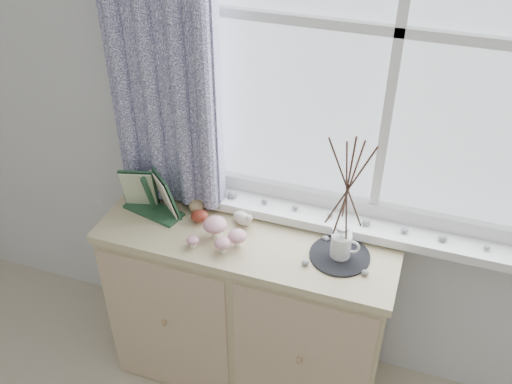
% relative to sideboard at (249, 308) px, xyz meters
% --- Properties ---
extents(sideboard, '(1.20, 0.45, 0.85)m').
position_rel_sideboard_xyz_m(sideboard, '(0.00, 0.00, 0.00)').
color(sideboard, tan).
rests_on(sideboard, ground).
extents(botanical_book, '(0.31, 0.19, 0.20)m').
position_rel_sideboard_xyz_m(botanical_book, '(-0.42, -0.02, 0.53)').
color(botanical_book, '#21442C').
rests_on(botanical_book, sideboard).
extents(toadstool_cluster, '(0.22, 0.15, 0.09)m').
position_rel_sideboard_xyz_m(toadstool_cluster, '(-0.08, -0.08, 0.47)').
color(toadstool_cluster, white).
rests_on(toadstool_cluster, sideboard).
extents(wooden_eggs, '(0.14, 0.18, 0.08)m').
position_rel_sideboard_xyz_m(wooden_eggs, '(-0.25, 0.07, 0.46)').
color(wooden_eggs, tan).
rests_on(wooden_eggs, sideboard).
extents(songbird_figurine, '(0.13, 0.09, 0.06)m').
position_rel_sideboard_xyz_m(songbird_figurine, '(-0.04, 0.06, 0.45)').
color(songbird_figurine, white).
rests_on(songbird_figurine, sideboard).
extents(crocheted_doily, '(0.23, 0.23, 0.01)m').
position_rel_sideboard_xyz_m(crocheted_doily, '(0.37, -0.01, 0.43)').
color(crocheted_doily, black).
rests_on(crocheted_doily, sideboard).
extents(twig_pitcher, '(0.21, 0.21, 0.58)m').
position_rel_sideboard_xyz_m(twig_pitcher, '(0.37, -0.01, 0.76)').
color(twig_pitcher, white).
rests_on(twig_pitcher, crocheted_doily).
extents(sideboard_pebbles, '(0.33, 0.23, 0.02)m').
position_rel_sideboard_xyz_m(sideboard_pebbles, '(0.30, 0.00, 0.43)').
color(sideboard_pebbles, '#979799').
rests_on(sideboard_pebbles, sideboard).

